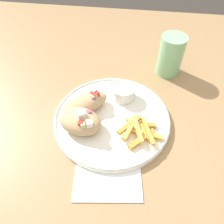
% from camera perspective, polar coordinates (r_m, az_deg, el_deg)
% --- Properties ---
extents(ground_plane, '(10.00, 10.00, 0.00)m').
position_cam_1_polar(ground_plane, '(1.26, 0.29, -23.20)').
color(ground_plane, '#38332D').
extents(table, '(1.34, 1.34, 0.74)m').
position_cam_1_polar(table, '(0.65, 0.52, -5.94)').
color(table, '#9E7A51').
rests_on(table, ground_plane).
extents(napkin, '(0.16, 0.10, 0.00)m').
position_cam_1_polar(napkin, '(0.51, -1.15, -18.14)').
color(napkin, white).
rests_on(napkin, table).
extents(plate, '(0.31, 0.31, 0.02)m').
position_cam_1_polar(plate, '(0.59, -0.00, -1.51)').
color(plate, white).
rests_on(plate, table).
extents(pita_sandwich_near, '(0.13, 0.10, 0.06)m').
position_cam_1_polar(pita_sandwich_near, '(0.55, -8.27, -2.36)').
color(pita_sandwich_near, tan).
rests_on(pita_sandwich_near, plate).
extents(pita_sandwich_far, '(0.14, 0.12, 0.05)m').
position_cam_1_polar(pita_sandwich_far, '(0.60, -6.86, 2.40)').
color(pita_sandwich_far, tan).
rests_on(pita_sandwich_far, plate).
extents(fries_pile, '(0.11, 0.10, 0.02)m').
position_cam_1_polar(fries_pile, '(0.56, 7.08, -4.70)').
color(fries_pile, gold).
rests_on(fries_pile, plate).
extents(sauce_ramekin, '(0.07, 0.07, 0.04)m').
position_cam_1_polar(sauce_ramekin, '(0.62, 3.11, 5.28)').
color(sauce_ramekin, white).
rests_on(sauce_ramekin, plate).
extents(water_glass, '(0.08, 0.08, 0.13)m').
position_cam_1_polar(water_glass, '(0.73, 14.95, 13.71)').
color(water_glass, '#8CCC93').
rests_on(water_glass, table).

